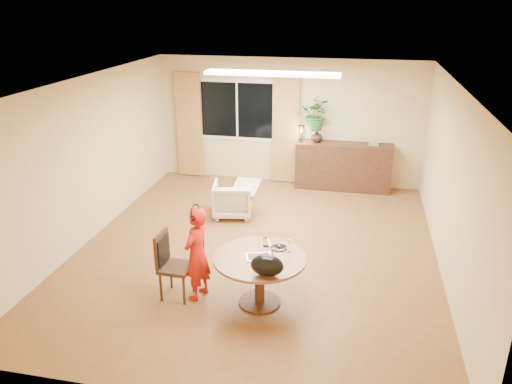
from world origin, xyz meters
TOP-DOWN VIEW (x-y plane):
  - floor at (0.00, 0.00)m, footprint 6.50×6.50m
  - ceiling at (0.00, 0.00)m, footprint 6.50×6.50m
  - wall_back at (0.00, 3.25)m, footprint 5.50×0.00m
  - wall_left at (-2.75, 0.00)m, footprint 0.00×6.50m
  - wall_right at (2.75, 0.00)m, footprint 0.00×6.50m
  - window at (-1.10, 3.23)m, footprint 1.70×0.03m
  - curtain_left at (-2.15, 3.15)m, footprint 0.55×0.08m
  - curtain_right at (-0.05, 3.15)m, footprint 0.55×0.08m
  - ceiling_panel at (0.00, 1.20)m, footprint 2.20×0.35m
  - dining_table at (0.34, -1.44)m, footprint 1.18×1.18m
  - dining_chair at (-0.76, -1.51)m, footprint 0.45×0.42m
  - child at (-0.48, -1.45)m, footprint 0.52×0.41m
  - laptop at (0.33, -1.45)m, footprint 0.39×0.32m
  - tumbler at (0.36, -1.13)m, footprint 0.10×0.10m
  - wine_glass at (0.68, -1.23)m, footprint 0.07×0.07m
  - pot_lid at (0.54, -1.16)m, footprint 0.21×0.21m
  - handbag at (0.51, -1.86)m, footprint 0.44×0.32m
  - armchair at (-0.70, 1.21)m, footprint 0.79×0.81m
  - throw at (-0.45, 1.20)m, footprint 0.48×0.58m
  - sideboard at (1.18, 3.01)m, footprint 1.92×0.47m
  - vase at (0.61, 3.01)m, footprint 0.26×0.26m
  - bouquet at (0.59, 3.01)m, footprint 0.62×0.55m
  - book_stack at (1.75, 3.01)m, footprint 0.20×0.16m
  - desk_lamp at (0.30, 2.96)m, footprint 0.17×0.17m

SIDE VIEW (x-z plane):
  - floor at x=0.00m, z-range 0.00..0.00m
  - armchair at x=-0.70m, z-range 0.00..0.63m
  - dining_chair at x=-0.76m, z-range 0.00..0.91m
  - sideboard at x=1.18m, z-range 0.00..0.96m
  - dining_table at x=0.34m, z-range 0.19..0.87m
  - child at x=-0.48m, z-range 0.00..1.26m
  - throw at x=-0.45m, z-range 0.63..0.66m
  - pot_lid at x=0.54m, z-range 0.67..0.71m
  - tumbler at x=0.36m, z-range 0.67..0.79m
  - wine_glass at x=0.68m, z-range 0.67..0.86m
  - laptop at x=0.33m, z-range 0.67..0.90m
  - handbag at x=0.51m, z-range 0.67..0.94m
  - book_stack at x=1.75m, z-range 0.96..1.04m
  - vase at x=0.61m, z-range 0.96..1.21m
  - desk_lamp at x=0.30m, z-range 0.96..1.32m
  - curtain_left at x=-2.15m, z-range 0.02..2.27m
  - curtain_right at x=-0.05m, z-range 0.02..2.27m
  - wall_back at x=0.00m, z-range -1.45..4.05m
  - wall_left at x=-2.75m, z-range -1.95..4.55m
  - wall_right at x=2.75m, z-range -1.95..4.55m
  - window at x=-1.10m, z-range 0.85..2.15m
  - bouquet at x=0.59m, z-range 1.21..1.87m
  - ceiling_panel at x=0.00m, z-range 2.54..2.59m
  - ceiling at x=0.00m, z-range 2.60..2.60m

